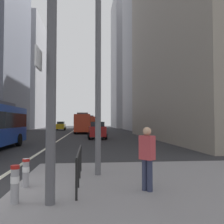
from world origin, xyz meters
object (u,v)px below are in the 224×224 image
(street_lamp_post, at_px, (98,28))
(city_bus_red_receding, at_px, (83,122))
(city_bus_red_distant, at_px, (90,122))
(car_receding_near, at_px, (97,130))
(bollard_back, at_px, (26,171))
(car_oncoming_mid, at_px, (61,126))
(pedestrian_waiting, at_px, (147,155))
(bollard_right, at_px, (15,182))

(street_lamp_post, bearing_deg, city_bus_red_receding, 92.05)
(city_bus_red_distant, height_order, car_receding_near, city_bus_red_distant)
(city_bus_red_distant, xyz_separation_m, bollard_back, (-2.08, -54.17, -1.24))
(city_bus_red_receding, height_order, city_bus_red_distant, same)
(car_oncoming_mid, bearing_deg, bollard_back, -84.78)
(city_bus_red_distant, relative_size, street_lamp_post, 1.35)
(street_lamp_post, bearing_deg, pedestrian_waiting, -59.20)
(city_bus_red_distant, bearing_deg, street_lamp_post, -90.00)
(car_receding_near, height_order, bollard_right, car_receding_near)
(car_oncoming_mid, height_order, pedestrian_waiting, car_oncoming_mid)
(car_receding_near, bearing_deg, pedestrian_waiting, -88.47)
(pedestrian_waiting, bearing_deg, city_bus_red_distant, 91.27)
(street_lamp_post, height_order, bollard_right, street_lamp_post)
(city_bus_red_receding, height_order, bollard_right, city_bus_red_receding)
(bollard_right, distance_m, bollard_back, 1.36)
(car_oncoming_mid, bearing_deg, city_bus_red_distant, 44.77)
(car_oncoming_mid, bearing_deg, city_bus_red_receding, -67.12)
(city_bus_red_receding, xyz_separation_m, car_oncoming_mid, (-5.22, 12.36, -0.85))
(city_bus_red_distant, height_order, street_lamp_post, street_lamp_post)
(car_oncoming_mid, distance_m, bollard_right, 49.34)
(bollard_right, bearing_deg, bollard_back, 94.18)
(city_bus_red_receding, distance_m, bollard_right, 36.80)
(car_oncoming_mid, bearing_deg, street_lamp_post, -82.11)
(city_bus_red_distant, height_order, pedestrian_waiting, city_bus_red_distant)
(car_oncoming_mid, xyz_separation_m, bollard_back, (4.37, -47.78, -0.40))
(street_lamp_post, height_order, pedestrian_waiting, street_lamp_post)
(bollard_right, height_order, pedestrian_waiting, pedestrian_waiting)
(car_oncoming_mid, bearing_deg, pedestrian_waiting, -81.02)
(city_bus_red_receding, relative_size, city_bus_red_distant, 1.05)
(car_oncoming_mid, relative_size, pedestrian_waiting, 2.60)
(car_receding_near, height_order, pedestrian_waiting, car_receding_near)
(city_bus_red_distant, xyz_separation_m, car_receding_near, (0.65, -33.67, -0.85))
(car_oncoming_mid, distance_m, car_receding_near, 28.19)
(car_oncoming_mid, xyz_separation_m, pedestrian_waiting, (7.66, -48.48, 0.09))
(car_receding_near, bearing_deg, bollard_right, -96.86)
(bollard_back, bearing_deg, car_receding_near, 82.42)
(car_receding_near, bearing_deg, street_lamp_post, -91.97)
(street_lamp_post, bearing_deg, bollard_right, -126.12)
(car_oncoming_mid, relative_size, street_lamp_post, 0.55)
(pedestrian_waiting, bearing_deg, street_lamp_post, 120.80)
(city_bus_red_distant, xyz_separation_m, street_lamp_post, (-0.00, -52.82, 3.45))
(car_oncoming_mid, relative_size, bollard_right, 5.17)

